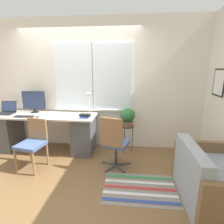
# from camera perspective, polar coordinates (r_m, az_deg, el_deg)

# --- Properties ---
(ground_plane) EXTENTS (14.00, 14.00, 0.00)m
(ground_plane) POSITION_cam_1_polar(r_m,az_deg,el_deg) (3.58, -12.60, -14.68)
(ground_plane) COLOR brown
(wall_back_with_window) EXTENTS (9.00, 0.12, 2.70)m
(wall_back_with_window) POSITION_cam_1_polar(r_m,az_deg,el_deg) (3.84, -10.12, 8.70)
(wall_back_with_window) COLOR white
(wall_back_with_window) RESTS_ON ground_plane
(desk) EXTENTS (2.14, 0.64, 0.78)m
(desk) POSITION_cam_1_polar(r_m,az_deg,el_deg) (3.93, -21.03, -5.95)
(desk) COLOR beige
(desk) RESTS_ON ground_plane
(laptop) EXTENTS (0.34, 0.29, 0.25)m
(laptop) POSITION_cam_1_polar(r_m,az_deg,el_deg) (4.30, -31.17, 0.32)
(laptop) COLOR black
(laptop) RESTS_ON desk
(monitor) EXTENTS (0.50, 0.16, 0.45)m
(monitor) POSITION_cam_1_polar(r_m,az_deg,el_deg) (4.07, -24.19, 3.20)
(monitor) COLOR black
(monitor) RESTS_ON desk
(keyboard) EXTENTS (0.38, 0.12, 0.02)m
(keyboard) POSITION_cam_1_polar(r_m,az_deg,el_deg) (3.82, -26.71, -1.32)
(keyboard) COLOR black
(keyboard) RESTS_ON desk
(mouse) EXTENTS (0.04, 0.06, 0.03)m
(mouse) POSITION_cam_1_polar(r_m,az_deg,el_deg) (3.66, -23.17, -1.47)
(mouse) COLOR black
(mouse) RESTS_ON desk
(desk_lamp) EXTENTS (0.14, 0.14, 0.47)m
(desk_lamp) POSITION_cam_1_polar(r_m,az_deg,el_deg) (3.49, -7.56, 3.45)
(desk_lamp) COLOR white
(desk_lamp) RESTS_ON desk
(book_stack) EXTENTS (0.24, 0.19, 0.09)m
(book_stack) POSITION_cam_1_polar(r_m,az_deg,el_deg) (3.34, -8.75, -1.46)
(book_stack) COLOR white
(book_stack) RESTS_ON desk
(desk_chair_wooden) EXTENTS (0.47, 0.48, 0.85)m
(desk_chair_wooden) POSITION_cam_1_polar(r_m,az_deg,el_deg) (3.34, -24.42, -8.88)
(desk_chair_wooden) COLOR olive
(desk_chair_wooden) RESTS_ON ground_plane
(office_chair_swivel) EXTENTS (0.53, 0.54, 0.94)m
(office_chair_swivel) POSITION_cam_1_polar(r_m,az_deg,el_deg) (3.00, 0.80, -9.79)
(office_chair_swivel) COLOR #47474C
(office_chair_swivel) RESTS_ON ground_plane
(couch_loveseat) EXTENTS (0.72, 1.14, 0.75)m
(couch_loveseat) POSITION_cam_1_polar(r_m,az_deg,el_deg) (2.74, 29.21, -19.14)
(couch_loveseat) COLOR #9EA8B2
(couch_loveseat) RESTS_ON ground_plane
(plant_stand) EXTENTS (0.25, 0.25, 0.56)m
(plant_stand) POSITION_cam_1_polar(r_m,az_deg,el_deg) (3.60, 5.02, -5.51)
(plant_stand) COLOR #333338
(plant_stand) RESTS_ON ground_plane
(potted_plant) EXTENTS (0.30, 0.30, 0.36)m
(potted_plant) POSITION_cam_1_polar(r_m,az_deg,el_deg) (3.52, 5.11, -1.46)
(potted_plant) COLOR brown
(potted_plant) RESTS_ON plant_stand
(floor_rug_striped) EXTENTS (1.06, 0.72, 0.01)m
(floor_rug_striped) POSITION_cam_1_polar(r_m,az_deg,el_deg) (2.80, 8.99, -23.38)
(floor_rug_striped) COLOR gray
(floor_rug_striped) RESTS_ON ground_plane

